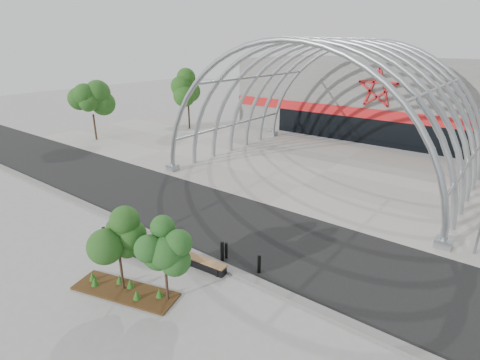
% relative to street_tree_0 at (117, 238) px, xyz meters
% --- Properties ---
extents(ground, '(140.00, 140.00, 0.00)m').
position_rel_street_tree_0_xyz_m(ground, '(0.00, 4.08, -2.47)').
color(ground, gray).
rests_on(ground, ground).
extents(road, '(140.00, 7.00, 0.02)m').
position_rel_street_tree_0_xyz_m(road, '(0.00, 7.58, -2.46)').
color(road, black).
rests_on(road, ground).
extents(forecourt, '(60.00, 17.00, 0.04)m').
position_rel_street_tree_0_xyz_m(forecourt, '(0.00, 19.58, -2.45)').
color(forecourt, '#A69F94').
rests_on(forecourt, ground).
extents(kerb, '(60.00, 0.50, 0.12)m').
position_rel_street_tree_0_xyz_m(kerb, '(0.00, 3.83, -2.41)').
color(kerb, slate).
rests_on(kerb, ground).
extents(arena_building, '(34.00, 15.24, 8.00)m').
position_rel_street_tree_0_xyz_m(arena_building, '(0.00, 37.53, 1.52)').
color(arena_building, slate).
rests_on(arena_building, ground).
extents(vault_canopy, '(20.80, 15.80, 20.36)m').
position_rel_street_tree_0_xyz_m(vault_canopy, '(0.00, 19.58, -2.45)').
color(vault_canopy, '#9AA0A5').
rests_on(vault_canopy, ground).
extents(planting_bed, '(4.80, 2.63, 0.48)m').
position_rel_street_tree_0_xyz_m(planting_bed, '(0.10, -0.05, -2.35)').
color(planting_bed, '#33210B').
rests_on(planting_bed, ground).
extents(street_tree_0, '(1.51, 1.51, 3.43)m').
position_rel_street_tree_0_xyz_m(street_tree_0, '(0.00, 0.00, 0.00)').
color(street_tree_0, black).
rests_on(street_tree_0, ground).
extents(street_tree_1, '(1.42, 1.42, 3.36)m').
position_rel_street_tree_0_xyz_m(street_tree_1, '(2.00, 0.67, -0.05)').
color(street_tree_1, '#301C17').
rests_on(street_tree_1, ground).
extents(bench_0, '(2.31, 0.85, 0.47)m').
position_rel_street_tree_0_xyz_m(bench_0, '(-1.59, 2.10, -2.24)').
color(bench_0, black).
rests_on(bench_0, ground).
extents(bench_1, '(2.24, 0.68, 0.46)m').
position_rel_street_tree_0_xyz_m(bench_1, '(1.68, 3.26, -2.24)').
color(bench_1, black).
rests_on(bench_1, ground).
extents(bollard_0, '(0.17, 0.17, 1.05)m').
position_rel_street_tree_0_xyz_m(bollard_0, '(-3.04, 2.75, -1.94)').
color(bollard_0, black).
rests_on(bollard_0, ground).
extents(bollard_1, '(0.17, 0.17, 1.09)m').
position_rel_street_tree_0_xyz_m(bollard_1, '(-3.76, 1.65, -1.92)').
color(bollard_1, black).
rests_on(bollard_1, ground).
extents(bollard_2, '(0.17, 0.17, 1.05)m').
position_rel_street_tree_0_xyz_m(bollard_2, '(1.87, 4.26, -1.94)').
color(bollard_2, black).
rests_on(bollard_2, ground).
extents(bollard_3, '(0.14, 0.14, 0.87)m').
position_rel_street_tree_0_xyz_m(bollard_3, '(1.88, 4.55, -2.03)').
color(bollard_3, black).
rests_on(bollard_3, ground).
extents(bollard_4, '(0.15, 0.15, 0.94)m').
position_rel_street_tree_0_xyz_m(bollard_4, '(3.83, 4.51, -2.00)').
color(bollard_4, black).
rests_on(bollard_4, ground).
extents(bg_tree_0, '(3.00, 3.00, 6.45)m').
position_rel_street_tree_0_xyz_m(bg_tree_0, '(-20.00, 24.08, 2.17)').
color(bg_tree_0, black).
rests_on(bg_tree_0, ground).
extents(bg_tree_2, '(2.55, 2.55, 5.38)m').
position_rel_street_tree_0_xyz_m(bg_tree_2, '(-24.00, 14.08, 1.39)').
color(bg_tree_2, '#2F2113').
rests_on(bg_tree_2, ground).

